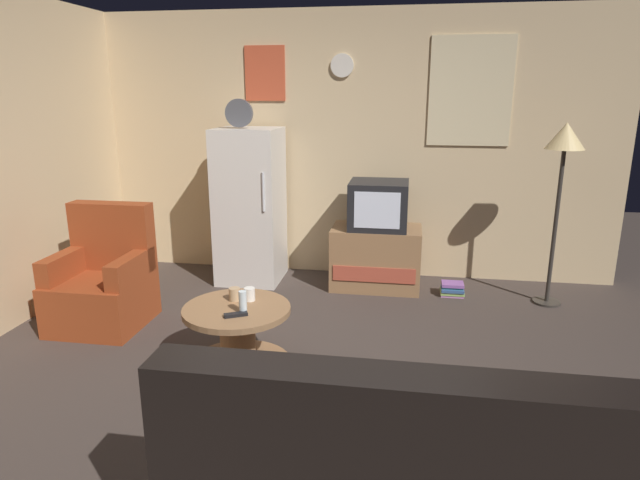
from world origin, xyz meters
The scene contains 13 objects.
ground_plane centered at (0.00, 0.00, 0.00)m, with size 12.00×12.00×0.00m, color #3D332D.
wall_with_art centered at (0.01, 2.45, 1.31)m, with size 5.20×0.12×2.60m.
fridge centered at (-0.94, 2.03, 0.75)m, with size 0.60×0.62×1.77m.
tv_stand centered at (0.30, 2.01, 0.29)m, with size 0.84×0.53×0.59m.
crt_tv centered at (0.31, 2.00, 0.81)m, with size 0.54×0.51×0.44m.
standing_lamp centered at (1.85, 1.82, 1.36)m, with size 0.32×0.32×1.59m.
coffee_table centered at (-0.52, 0.22, 0.22)m, with size 0.72×0.72×0.45m.
wine_glass centered at (-0.45, 0.13, 0.52)m, with size 0.05×0.05×0.15m, color silver.
mug_ceramic_white centered at (-0.47, 0.36, 0.49)m, with size 0.08×0.08×0.09m, color silver.
mug_ceramic_tan centered at (-0.57, 0.34, 0.49)m, with size 0.08×0.08×0.09m, color tan.
remote_control centered at (-0.48, 0.08, 0.46)m, with size 0.15×0.04×0.02m, color black.
armchair centered at (-1.82, 0.80, 0.34)m, with size 0.68×0.68×0.96m.
book_stack centered at (1.02, 1.87, 0.06)m, with size 0.22×0.18×0.12m.
Camera 1 is at (0.57, -3.02, 1.84)m, focal length 30.63 mm.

